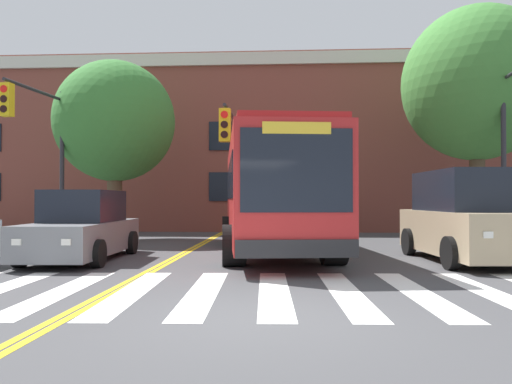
{
  "coord_description": "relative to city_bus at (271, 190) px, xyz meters",
  "views": [
    {
      "loc": [
        0.39,
        -6.72,
        1.58
      ],
      "look_at": [
        -0.44,
        7.55,
        1.8
      ],
      "focal_mm": 35.0,
      "sensor_mm": 36.0,
      "label": 1
    }
  ],
  "objects": [
    {
      "name": "car_grey_near_lane",
      "position": [
        -4.87,
        -2.42,
        -1.04
      ],
      "size": [
        2.2,
        4.87,
        1.83
      ],
      "color": "slate",
      "rests_on": "ground"
    },
    {
      "name": "building_facade",
      "position": [
        3.08,
        13.52,
        2.55
      ],
      "size": [
        43.36,
        9.57,
        8.82
      ],
      "color": "brown",
      "rests_on": "ground"
    },
    {
      "name": "city_bus",
      "position": [
        0.0,
        0.0,
        0.0
      ],
      "size": [
        3.86,
        11.09,
        3.39
      ],
      "color": "#B22323",
      "rests_on": "ground"
    },
    {
      "name": "lane_line_yellow_inner",
      "position": [
        -2.61,
        7.28,
        -1.86
      ],
      "size": [
        0.12,
        36.0,
        0.01
      ],
      "primitive_type": "cube",
      "color": "gold",
      "rests_on": "ground"
    },
    {
      "name": "crosswalk",
      "position": [
        0.26,
        -6.72,
        -1.86
      ],
      "size": [
        12.85,
        4.86,
        0.01
      ],
      "color": "white",
      "rests_on": "ground"
    },
    {
      "name": "traffic_light_overhead",
      "position": [
        -1.36,
        2.07,
        1.47
      ],
      "size": [
        0.34,
        4.57,
        4.94
      ],
      "color": "#28282D",
      "rests_on": "ground"
    },
    {
      "name": "street_tree_curbside_small",
      "position": [
        -6.24,
        3.95,
        2.77
      ],
      "size": [
        5.76,
        5.79,
        7.03
      ],
      "color": "brown",
      "rests_on": "ground"
    },
    {
      "name": "car_navy_behind_bus",
      "position": [
        0.93,
        9.65,
        -1.07
      ],
      "size": [
        2.13,
        4.02,
        1.72
      ],
      "color": "navy",
      "rests_on": "ground"
    },
    {
      "name": "lane_line_yellow_outer",
      "position": [
        -2.45,
        7.28,
        -1.86
      ],
      "size": [
        0.12,
        36.0,
        0.01
      ],
      "primitive_type": "cube",
      "color": "gold",
      "rests_on": "ground"
    },
    {
      "name": "traffic_light_far_corner",
      "position": [
        -7.76,
        1.01,
        1.88
      ],
      "size": [
        0.57,
        3.33,
        5.49
      ],
      "color": "#28282D",
      "rests_on": "ground"
    },
    {
      "name": "car_tan_far_lane",
      "position": [
        5.03,
        -2.22,
        -0.77
      ],
      "size": [
        2.41,
        5.0,
        2.32
      ],
      "color": "tan",
      "rests_on": "ground"
    },
    {
      "name": "street_tree_curbside_large",
      "position": [
        7.51,
        3.55,
        3.97
      ],
      "size": [
        6.39,
        6.4,
        8.7
      ],
      "color": "brown",
      "rests_on": "ground"
    },
    {
      "name": "ground_plane",
      "position": [
        0.05,
        -8.53,
        -1.87
      ],
      "size": [
        120.0,
        120.0,
        0.0
      ],
      "primitive_type": "plane",
      "color": "#424244"
    }
  ]
}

